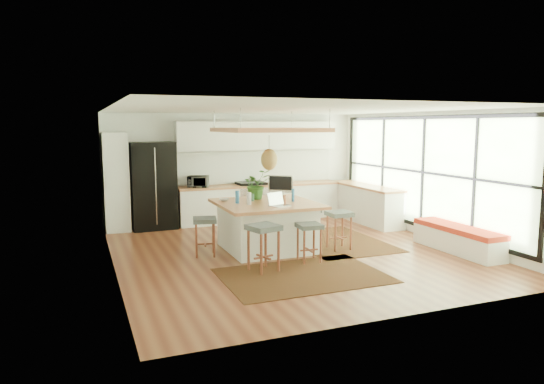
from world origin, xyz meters
name	(u,v)px	position (x,y,z in m)	size (l,w,h in m)	color
floor	(291,251)	(0.00, 0.00, 0.00)	(7.00, 7.00, 0.00)	maroon
ceiling	(292,109)	(0.00, 0.00, 2.70)	(7.00, 7.00, 0.00)	white
wall_back	(236,167)	(0.00, 3.50, 1.35)	(6.50, 6.50, 0.00)	white
wall_front	(407,212)	(0.00, -3.50, 1.35)	(6.50, 6.50, 0.00)	white
wall_left	(111,190)	(-3.25, 0.00, 1.35)	(7.00, 7.00, 0.00)	white
wall_right	(431,175)	(3.25, 0.00, 1.35)	(7.00, 7.00, 0.00)	white
window_wall	(430,173)	(3.22, 0.00, 1.40)	(0.10, 6.20, 2.60)	black
pantry	(116,182)	(-2.95, 3.18, 1.12)	(0.55, 0.60, 2.25)	white
back_counter_base	(260,203)	(0.55, 3.18, 0.44)	(4.20, 0.60, 0.88)	white
back_counter_top	(260,185)	(0.55, 3.18, 0.90)	(4.24, 0.64, 0.05)	#B1633E
backsplash	(256,167)	(0.55, 3.48, 1.35)	(4.20, 0.02, 0.80)	white
upper_cabinets	(258,136)	(0.55, 3.32, 2.15)	(4.20, 0.34, 0.70)	white
range	(251,201)	(0.30, 3.18, 0.50)	(0.76, 0.62, 1.00)	#A5A5AA
right_counter_base	(366,204)	(2.93, 2.00, 0.44)	(0.60, 2.50, 0.88)	white
right_counter_top	(366,186)	(2.93, 2.00, 0.90)	(0.64, 2.54, 0.05)	#B1633E
window_bench	(457,239)	(2.95, -1.20, 0.25)	(0.52, 2.00, 0.50)	white
ceiling_panel	(269,144)	(-0.30, 0.40, 2.05)	(1.86, 1.86, 0.80)	#B1633E
rug_near	(303,275)	(-0.45, -1.49, 0.01)	(2.60, 1.80, 0.01)	black
rug_right	(335,241)	(1.18, 0.39, 0.01)	(1.80, 2.60, 0.01)	black
fridge	(153,189)	(-2.14, 3.17, 0.93)	(1.01, 0.79, 2.02)	black
island	(266,226)	(-0.38, 0.33, 0.47)	(1.85, 1.85, 0.93)	#B1633E
stool_near_left	(264,250)	(-0.96, -1.02, 0.35)	(0.47, 0.47, 0.79)	#444B4B
stool_near_right	(309,242)	(0.00, -0.78, 0.35)	(0.41, 0.41, 0.69)	#444B4B
stool_right_front	(339,231)	(0.93, -0.19, 0.35)	(0.44, 0.44, 0.74)	#444B4B
stool_right_back	(310,222)	(0.81, 0.85, 0.35)	(0.38, 0.38, 0.65)	#444B4B
stool_left_side	(205,237)	(-1.61, 0.31, 0.35)	(0.42, 0.42, 0.71)	#444B4B
laptop	(280,200)	(-0.32, -0.19, 1.05)	(0.36, 0.38, 0.27)	#A5A5AA
monitor	(281,186)	(0.07, 0.70, 1.19)	(0.52, 0.19, 0.48)	#A5A5AA
microwave	(198,180)	(-1.05, 3.17, 1.09)	(0.49, 0.27, 0.33)	#A5A5AA
island_plant	(256,187)	(-0.42, 0.82, 1.16)	(0.54, 0.60, 0.47)	#1E4C19
island_bowl	(224,200)	(-1.10, 0.78, 0.95)	(0.19, 0.19, 0.05)	silver
island_bottle_0	(238,198)	(-0.93, 0.43, 1.03)	(0.07, 0.07, 0.19)	#317DC7
island_bottle_1	(249,200)	(-0.78, 0.18, 1.03)	(0.07, 0.07, 0.19)	silver
island_bottle_2	(284,199)	(-0.13, 0.03, 1.03)	(0.07, 0.07, 0.19)	#A55637
island_bottle_3	(282,196)	(-0.03, 0.38, 1.03)	(0.07, 0.07, 0.19)	silver
island_bottle_4	(252,196)	(-0.58, 0.58, 1.03)	(0.07, 0.07, 0.19)	#416D4F
island_bottle_5	(292,197)	(0.12, 0.23, 1.03)	(0.07, 0.07, 0.19)	#317DC7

